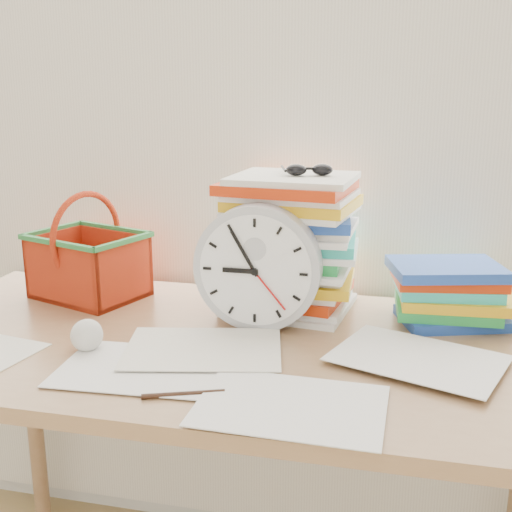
% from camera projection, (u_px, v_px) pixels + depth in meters
% --- Properties ---
extents(curtain, '(2.40, 0.01, 2.50)m').
position_uv_depth(curtain, '(265.00, 62.00, 1.51)').
color(curtain, white).
rests_on(curtain, room_shell).
extents(desk, '(1.40, 0.70, 0.75)m').
position_uv_depth(desk, '(224.00, 374.00, 1.31)').
color(desk, '#926944').
rests_on(desk, ground).
extents(paper_stack, '(0.32, 0.27, 0.31)m').
position_uv_depth(paper_stack, '(288.00, 243.00, 1.44)').
color(paper_stack, white).
rests_on(paper_stack, desk).
extents(clock, '(0.26, 0.05, 0.26)m').
position_uv_depth(clock, '(258.00, 267.00, 1.32)').
color(clock, '#B6B8BD').
rests_on(clock, desk).
extents(sunglasses, '(0.14, 0.12, 0.03)m').
position_uv_depth(sunglasses, '(309.00, 170.00, 1.37)').
color(sunglasses, black).
rests_on(sunglasses, paper_stack).
extents(book_stack, '(0.29, 0.25, 0.13)m').
position_uv_depth(book_stack, '(452.00, 293.00, 1.38)').
color(book_stack, white).
rests_on(book_stack, desk).
extents(basket, '(0.30, 0.27, 0.25)m').
position_uv_depth(basket, '(88.00, 246.00, 1.53)').
color(basket, red).
rests_on(basket, desk).
extents(crumpled_ball, '(0.06, 0.06, 0.06)m').
position_uv_depth(crumpled_ball, '(87.00, 335.00, 1.23)').
color(crumpled_ball, white).
rests_on(crumpled_ball, desk).
extents(pen, '(0.13, 0.06, 0.01)m').
position_uv_depth(pen, '(183.00, 394.00, 1.05)').
color(pen, black).
rests_on(pen, desk).
extents(scattered_papers, '(1.26, 0.42, 0.02)m').
position_uv_depth(scattered_papers, '(224.00, 337.00, 1.29)').
color(scattered_papers, white).
rests_on(scattered_papers, desk).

